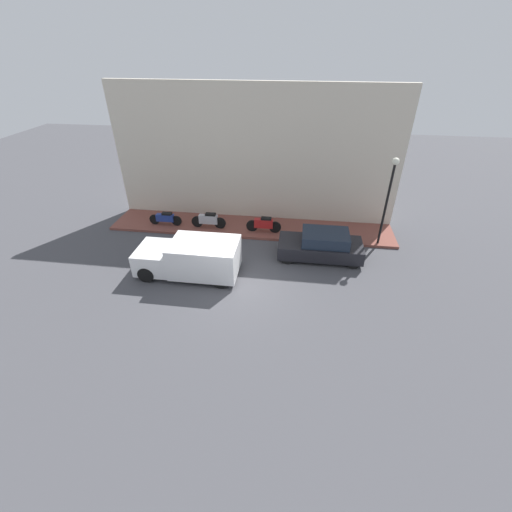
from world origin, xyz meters
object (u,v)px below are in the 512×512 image
at_px(parked_car, 321,245).
at_px(motorcycle_blue, 165,218).
at_px(motorcycle_red, 264,224).
at_px(delivery_van, 190,257).
at_px(streetlamp, 390,189).
at_px(scooter_silver, 209,220).

distance_m(parked_car, motorcycle_blue, 8.93).
bearing_deg(motorcycle_red, delivery_van, 145.44).
bearing_deg(streetlamp, delivery_van, 112.83).
distance_m(motorcycle_red, streetlamp, 6.57).
bearing_deg(motorcycle_blue, scooter_silver, -90.00).
xyz_separation_m(motorcycle_red, motorcycle_blue, (0.09, 5.64, -0.06)).
height_order(parked_car, streetlamp, streetlamp).
height_order(parked_car, motorcycle_blue, parked_car).
distance_m(delivery_van, motorcycle_blue, 5.09).
xyz_separation_m(parked_car, motorcycle_blue, (2.07, 8.68, -0.11)).
relative_size(parked_car, scooter_silver, 2.07).
relative_size(delivery_van, motorcycle_blue, 2.44).
height_order(delivery_van, streetlamp, streetlamp).
relative_size(motorcycle_blue, scooter_silver, 0.96).
distance_m(parked_car, scooter_silver, 6.50).
relative_size(motorcycle_red, scooter_silver, 0.98).
height_order(motorcycle_blue, streetlamp, streetlamp).
xyz_separation_m(parked_car, streetlamp, (1.57, -3.01, 2.44)).
bearing_deg(parked_car, motorcycle_blue, 76.61).
bearing_deg(motorcycle_blue, parked_car, -103.39).
bearing_deg(streetlamp, parked_car, 117.47).
xyz_separation_m(delivery_van, scooter_silver, (4.26, 0.24, -0.24)).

